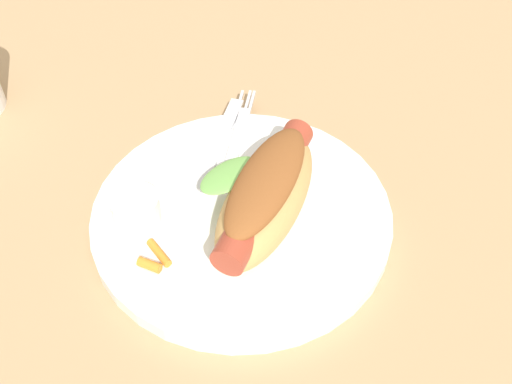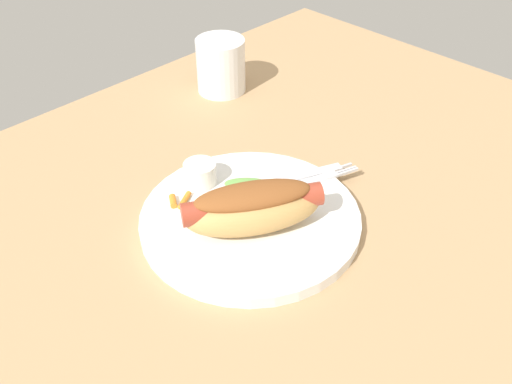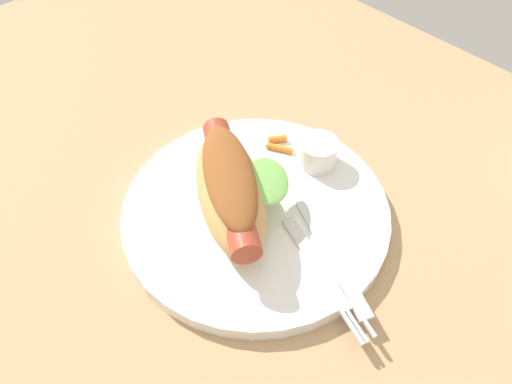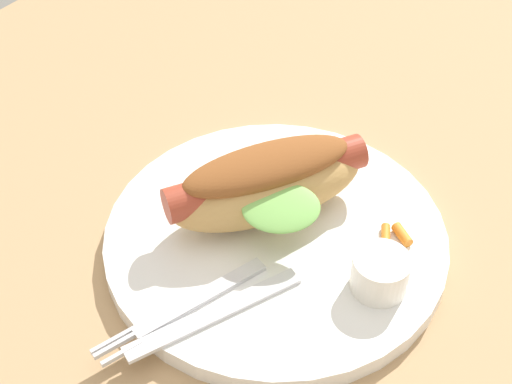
# 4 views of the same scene
# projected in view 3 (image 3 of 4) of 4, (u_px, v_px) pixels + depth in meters

# --- Properties ---
(ground_plane) EXTENTS (1.20, 0.90, 0.02)m
(ground_plane) POSITION_uv_depth(u_px,v_px,m) (242.00, 232.00, 0.52)
(ground_plane) COLOR tan
(plate) EXTENTS (0.28, 0.28, 0.02)m
(plate) POSITION_uv_depth(u_px,v_px,m) (253.00, 210.00, 0.52)
(plate) COLOR white
(plate) RESTS_ON ground_plane
(hot_dog) EXTENTS (0.17, 0.14, 0.06)m
(hot_dog) POSITION_uv_depth(u_px,v_px,m) (231.00, 186.00, 0.49)
(hot_dog) COLOR tan
(hot_dog) RESTS_ON plate
(sauce_ramekin) EXTENTS (0.04, 0.04, 0.03)m
(sauce_ramekin) POSITION_uv_depth(u_px,v_px,m) (320.00, 154.00, 0.54)
(sauce_ramekin) COLOR white
(sauce_ramekin) RESTS_ON plate
(fork) EXTENTS (0.14, 0.06, 0.00)m
(fork) POSITION_uv_depth(u_px,v_px,m) (322.00, 273.00, 0.46)
(fork) COLOR silver
(fork) RESTS_ON plate
(knife) EXTENTS (0.13, 0.07, 0.00)m
(knife) POSITION_uv_depth(u_px,v_px,m) (332.00, 255.00, 0.47)
(knife) COLOR silver
(knife) RESTS_ON plate
(carrot_garnish) EXTENTS (0.04, 0.03, 0.01)m
(carrot_garnish) POSITION_uv_depth(u_px,v_px,m) (279.00, 144.00, 0.57)
(carrot_garnish) COLOR orange
(carrot_garnish) RESTS_ON plate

